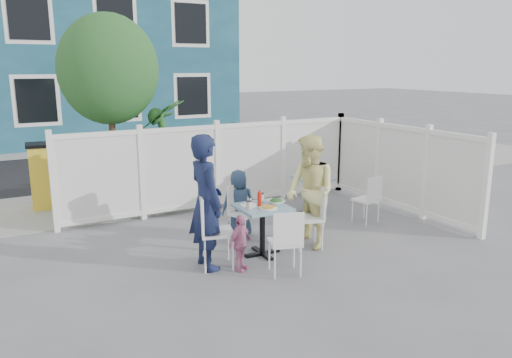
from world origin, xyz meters
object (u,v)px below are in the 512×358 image
chair_near (286,238)px  main_table (262,217)px  chair_back (241,208)px  woman (310,192)px  chair_right (313,212)px  chair_left (210,226)px  man (206,202)px  toddler (240,243)px  utility_cabinet (49,177)px  spare_table (312,185)px  boy (239,204)px

chair_near → main_table: bearing=101.2°
chair_back → woman: 1.13m
chair_right → chair_back: chair_right is taller
chair_back → chair_near: bearing=64.4°
main_table → chair_left: chair_left is taller
man → toddler: man is taller
utility_cabinet → spare_table: size_ratio=1.75×
main_table → chair_left: size_ratio=0.72×
spare_table → chair_back: (-1.82, -0.67, -0.02)m
main_table → chair_left: bearing=-176.4°
chair_back → chair_near: 1.54m
man → toddler: (0.33, -0.32, -0.53)m
chair_left → chair_back: 1.20m
utility_cabinet → chair_near: 5.39m
chair_right → boy: size_ratio=0.86×
chair_right → chair_back: bearing=60.7°
spare_table → chair_near: chair_near is taller
chair_right → toddler: (-1.36, -0.26, -0.16)m
utility_cabinet → chair_right: (3.15, -4.20, -0.05)m
toddler → main_table: bearing=5.8°
woman → chair_right: bearing=29.3°
chair_left → man: 0.33m
chair_back → boy: size_ratio=0.80×
chair_near → boy: (0.16, 1.65, 0.03)m
utility_cabinet → chair_left: utility_cabinet is taller
woman → utility_cabinet: bearing=-142.9°
utility_cabinet → woman: size_ratio=0.71×
chair_right → man: size_ratio=0.51×
spare_table → man: size_ratio=0.38×
boy → chair_left: bearing=62.4°
chair_near → chair_back: bearing=102.7°
man → chair_right: bearing=-92.8°
chair_right → chair_near: 1.15m
chair_right → toddler: bearing=118.6°
boy → main_table: bearing=102.5°
main_table → chair_back: 0.75m
spare_table → boy: size_ratio=0.63×
utility_cabinet → woman: 5.20m
spare_table → woman: size_ratio=0.40×
main_table → woman: woman is taller
utility_cabinet → main_table: size_ratio=1.64×
man → woman: (1.66, -0.01, -0.06)m
utility_cabinet → toddler: (1.80, -4.46, -0.21)m
main_table → chair_back: bearing=86.2°
chair_right → woman: woman is taller
spare_table → chair_right: (-1.05, -1.50, 0.02)m
chair_right → man: (-1.69, 0.06, 0.36)m
spare_table → chair_right: bearing=-124.9°
boy → chair_near: bearing=101.3°
woman → boy: woman is taller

